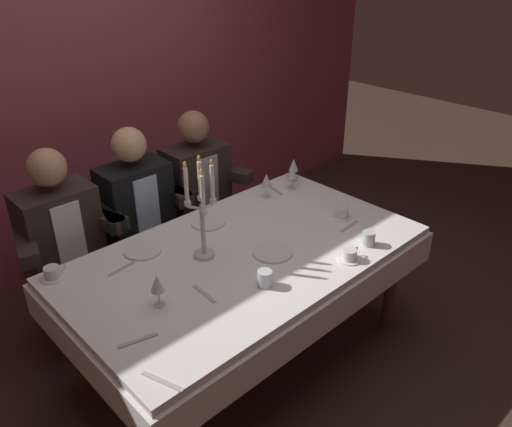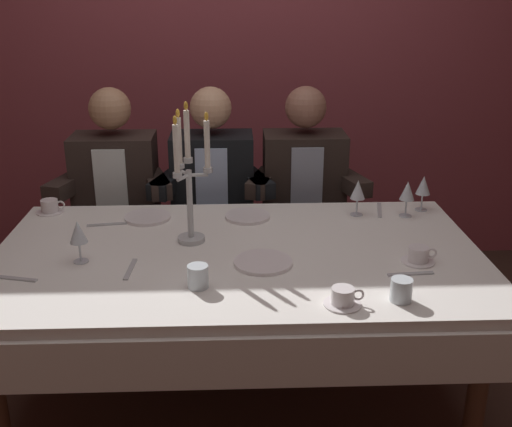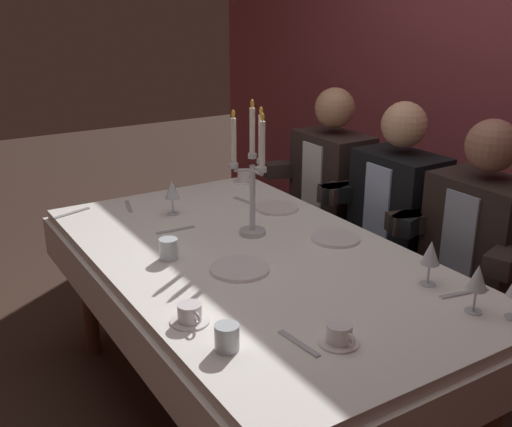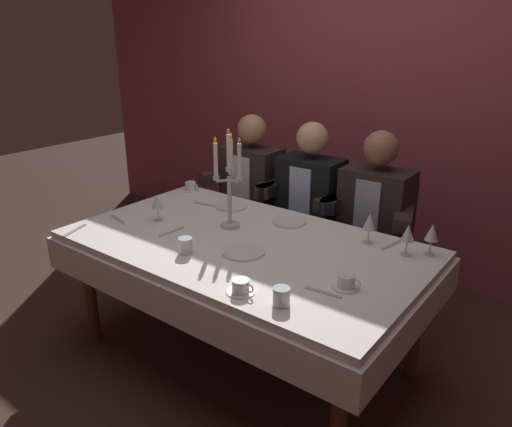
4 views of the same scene
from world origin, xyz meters
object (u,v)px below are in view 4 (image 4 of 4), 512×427
(dinner_plate_0, at_px, (243,252))
(dinner_plate_1, at_px, (289,222))
(wine_glass_0, at_px, (157,202))
(wine_glass_1, at_px, (432,233))
(wine_glass_2, at_px, (408,233))
(dinner_plate_2, at_px, (231,206))
(seated_diner_2, at_px, (376,210))
(coffee_cup_2, at_px, (241,287))
(candelabra, at_px, (229,185))
(seated_diner_1, at_px, (311,196))
(coffee_cup_0, at_px, (191,187))
(dining_table, at_px, (244,261))
(coffee_cup_1, at_px, (346,282))
(wine_glass_3, at_px, (370,222))
(water_tumbler_1, at_px, (281,296))
(water_tumbler_0, at_px, (185,245))
(seated_diner_0, at_px, (253,183))

(dinner_plate_0, relative_size, dinner_plate_1, 1.10)
(wine_glass_0, relative_size, wine_glass_1, 1.00)
(dinner_plate_0, height_order, wine_glass_2, wine_glass_2)
(dinner_plate_2, relative_size, seated_diner_2, 0.16)
(coffee_cup_2, height_order, seated_diner_2, seated_diner_2)
(candelabra, xyz_separation_m, dinner_plate_0, (0.28, -0.23, -0.24))
(seated_diner_2, bearing_deg, wine_glass_1, -42.59)
(coffee_cup_2, bearing_deg, seated_diner_1, 109.10)
(dinner_plate_1, xyz_separation_m, dinner_plate_2, (-0.44, 0.00, 0.00))
(seated_diner_1, xyz_separation_m, seated_diner_2, (0.48, 0.00, 0.00))
(dinner_plate_2, height_order, coffee_cup_0, coffee_cup_0)
(dinner_plate_0, bearing_deg, dinner_plate_2, 135.04)
(dinner_plate_1, bearing_deg, dining_table, -97.34)
(seated_diner_1, bearing_deg, wine_glass_2, -31.02)
(wine_glass_0, relative_size, coffee_cup_1, 1.24)
(wine_glass_2, distance_m, seated_diner_2, 0.67)
(wine_glass_2, bearing_deg, dinner_plate_0, -144.33)
(candelabra, bearing_deg, coffee_cup_0, 151.58)
(wine_glass_3, height_order, seated_diner_1, seated_diner_1)
(wine_glass_2, height_order, coffee_cup_0, wine_glass_2)
(coffee_cup_1, xyz_separation_m, seated_diner_1, (-0.80, 1.01, -0.03))
(wine_glass_1, xyz_separation_m, coffee_cup_0, (-1.70, 0.03, -0.09))
(water_tumbler_1, height_order, coffee_cup_1, water_tumbler_1)
(candelabra, relative_size, coffee_cup_0, 4.29)
(dinner_plate_0, distance_m, coffee_cup_2, 0.40)
(dinner_plate_1, height_order, seated_diner_1, seated_diner_1)
(coffee_cup_0, bearing_deg, water_tumbler_0, -47.08)
(dinner_plate_1, distance_m, wine_glass_3, 0.50)
(wine_glass_0, height_order, water_tumbler_1, wine_glass_0)
(dining_table, xyz_separation_m, wine_glass_1, (0.85, 0.43, 0.23))
(dinner_plate_2, xyz_separation_m, coffee_cup_2, (0.73, -0.81, 0.02))
(candelabra, distance_m, coffee_cup_1, 0.92)
(dinner_plate_0, xyz_separation_m, seated_diner_1, (-0.21, 1.00, -0.01))
(dinner_plate_2, height_order, wine_glass_3, wine_glass_3)
(dining_table, bearing_deg, wine_glass_1, 27.01)
(wine_glass_1, bearing_deg, coffee_cup_0, 178.83)
(candelabra, distance_m, water_tumbler_0, 0.46)
(wine_glass_2, distance_m, water_tumbler_0, 1.11)
(dinner_plate_1, bearing_deg, dinner_plate_0, -84.62)
(dining_table, height_order, seated_diner_0, seated_diner_0)
(dinner_plate_2, relative_size, wine_glass_0, 1.24)
(dinner_plate_1, xyz_separation_m, water_tumbler_0, (-0.19, -0.66, 0.03))
(seated_diner_1, bearing_deg, dinner_plate_2, -118.07)
(dinner_plate_1, bearing_deg, wine_glass_0, -145.45)
(wine_glass_0, relative_size, wine_glass_2, 1.00)
(wine_glass_1, xyz_separation_m, seated_diner_1, (-0.97, 0.45, -0.12))
(coffee_cup_0, height_order, seated_diner_0, seated_diner_0)
(water_tumbler_0, xyz_separation_m, coffee_cup_0, (-0.71, 0.76, -0.01))
(candelabra, xyz_separation_m, wine_glass_3, (0.73, 0.27, -0.13))
(dining_table, height_order, wine_glass_0, wine_glass_0)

